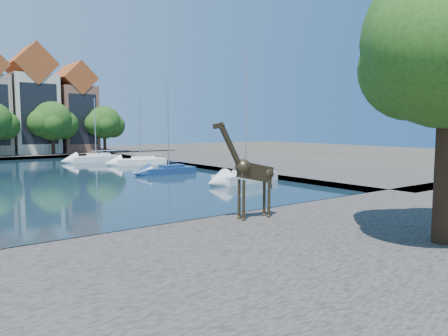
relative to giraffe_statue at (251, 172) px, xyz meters
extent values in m
plane|color=#38332B|center=(-4.47, 1.47, -2.71)|extent=(160.00, 160.00, 0.00)
cube|color=black|center=(-4.47, 25.47, -2.67)|extent=(38.00, 50.00, 0.08)
cube|color=#4F4944|center=(-4.47, -5.53, -2.46)|extent=(50.00, 14.00, 0.50)
cube|color=#4F4944|center=(20.53, 25.47, -2.46)|extent=(14.00, 52.00, 0.50)
cylinder|color=#332114|center=(3.03, -7.53, 0.54)|extent=(0.80, 0.80, 5.50)
sphere|color=#244313|center=(1.27, -7.93, 4.89)|extent=(4.48, 4.48, 4.48)
cube|color=beige|center=(4.03, 57.47, 3.79)|extent=(6.37, 9.00, 12.00)
cube|color=#97431E|center=(4.03, 57.47, 11.22)|extent=(6.43, 9.18, 6.43)
cube|color=black|center=(4.03, 52.99, 3.79)|extent=(5.20, 0.05, 9.00)
cube|color=brown|center=(10.53, 57.47, 3.04)|extent=(5.39, 9.00, 10.50)
cube|color=#97431E|center=(10.53, 57.47, 9.50)|extent=(5.44, 9.18, 5.44)
cube|color=black|center=(10.53, 52.99, 3.04)|extent=(4.40, 0.05, 7.88)
sphere|color=#1B4113|center=(-0.85, 52.27, 2.07)|extent=(4.05, 4.05, 4.05)
cylinder|color=#332114|center=(5.53, 51.97, -0.61)|extent=(0.50, 0.50, 3.20)
sphere|color=#1B4113|center=(5.53, 51.97, 2.73)|extent=(5.80, 5.80, 5.80)
sphere|color=#1B4113|center=(7.27, 52.27, 2.15)|extent=(4.35, 4.35, 4.35)
sphere|color=#1B4113|center=(3.93, 51.57, 2.44)|extent=(4.06, 4.06, 4.06)
cylinder|color=#332114|center=(13.53, 51.97, -0.61)|extent=(0.50, 0.50, 3.20)
sphere|color=#1B4113|center=(13.53, 51.97, 2.55)|extent=(5.20, 5.20, 5.20)
sphere|color=#1B4113|center=(15.09, 52.27, 2.03)|extent=(3.90, 3.90, 3.90)
sphere|color=#1B4113|center=(12.10, 51.57, 2.29)|extent=(3.64, 3.64, 3.64)
cylinder|color=#322819|center=(-0.53, -0.13, -1.28)|extent=(0.14, 0.14, 1.87)
cylinder|color=#322819|center=(-0.48, 0.26, -1.28)|extent=(0.14, 0.14, 1.87)
cylinder|color=#322819|center=(0.89, -0.30, -1.28)|extent=(0.14, 0.14, 1.87)
cylinder|color=#322819|center=(0.93, 0.09, -1.28)|extent=(0.14, 0.14, 1.87)
cube|color=#322819|center=(0.25, -0.03, -0.03)|extent=(1.86, 0.70, 1.09)
cylinder|color=#322819|center=(-1.07, 0.13, 1.19)|extent=(1.22, 0.41, 1.94)
cube|color=#322819|center=(-1.71, 0.20, 2.14)|extent=(0.54, 0.22, 0.30)
cube|color=silver|center=(10.31, 12.74, -2.17)|extent=(6.22, 2.87, 0.92)
cube|color=silver|center=(10.31, 12.74, -1.86)|extent=(2.79, 1.80, 0.51)
cylinder|color=#B2B2B7|center=(10.31, 12.74, 3.41)|extent=(0.12, 0.12, 10.65)
cube|color=navy|center=(8.19, 22.08, -2.23)|extent=(5.30, 1.95, 0.79)
cube|color=navy|center=(8.19, 22.08, -1.97)|extent=(2.33, 1.34, 0.44)
cylinder|color=#B2B2B7|center=(8.19, 22.08, 2.42)|extent=(0.11, 0.11, 8.86)
cube|color=white|center=(10.53, 33.10, -2.21)|extent=(6.28, 3.11, 0.85)
cube|color=white|center=(10.53, 33.10, -1.92)|extent=(2.84, 1.91, 0.47)
cylinder|color=#B2B2B7|center=(10.53, 33.10, 1.83)|extent=(0.11, 0.11, 7.60)
cube|color=silver|center=(7.53, 39.92, -2.14)|extent=(6.29, 2.38, 0.98)
cube|color=silver|center=(7.53, 39.92, -1.82)|extent=(2.77, 1.61, 0.54)
cylinder|color=#B2B2B7|center=(7.53, 39.92, 1.85)|extent=(0.13, 0.13, 7.44)
camera|label=1|loc=(-13.11, -15.40, 2.19)|focal=35.00mm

